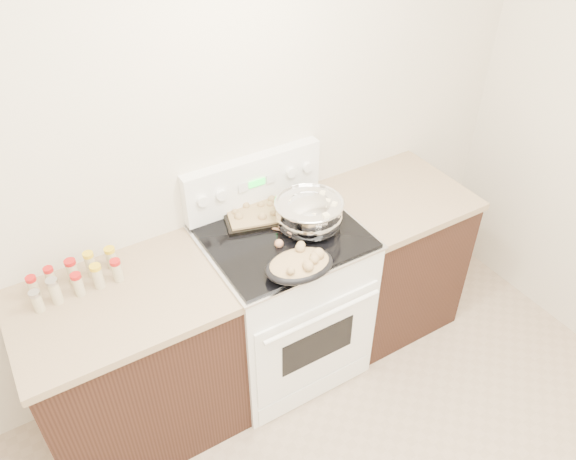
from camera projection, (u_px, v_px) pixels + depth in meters
room_shell at (480, 365)px, 1.19m from camera, size 4.10×3.60×2.75m
counter_left at (135, 365)px, 2.72m from camera, size 0.93×0.67×0.92m
counter_right at (387, 256)px, 3.35m from camera, size 0.73×0.67×0.92m
kitchen_range at (283, 299)px, 3.04m from camera, size 0.78×0.73×1.22m
mixing_bowl at (309, 214)px, 2.75m from camera, size 0.41×0.41×0.20m
roasting_pan at (300, 264)px, 2.50m from camera, size 0.34×0.26×0.12m
baking_sheet at (261, 213)px, 2.86m from camera, size 0.43×0.35×0.06m
wooden_spoon at (281, 238)px, 2.71m from camera, size 0.19×0.21×0.04m
blue_ladle at (323, 218)px, 2.80m from camera, size 0.09×0.28×0.10m
spice_jars at (76, 277)px, 2.45m from camera, size 0.40×0.16×0.13m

